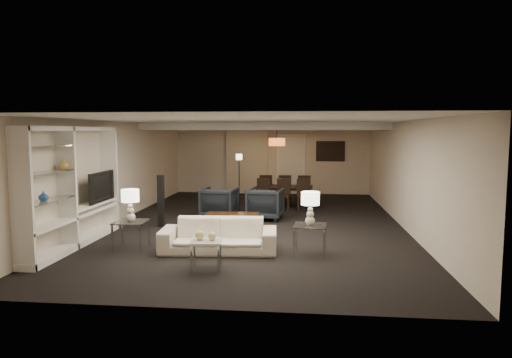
{
  "coord_description": "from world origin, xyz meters",
  "views": [
    {
      "loc": [
        1.16,
        -11.01,
        2.26
      ],
      "look_at": [
        0.0,
        0.0,
        1.1
      ],
      "focal_mm": 32.0,
      "sensor_mm": 36.0,
      "label": 1
    }
  ],
  "objects_px": {
    "marble_table": "(206,255)",
    "coffee_table": "(232,224)",
    "chair_nr": "(304,195)",
    "chair_fr": "(304,189)",
    "table_lamp_left": "(130,205)",
    "chair_nl": "(262,194)",
    "chair_fl": "(266,189)",
    "side_table_right": "(310,240)",
    "dining_table": "(284,196)",
    "chair_nm": "(283,194)",
    "side_table_left": "(131,235)",
    "armchair_left": "(219,203)",
    "television": "(97,187)",
    "vase_blue": "(43,196)",
    "chair_fm": "(285,189)",
    "floor_lamp": "(239,176)",
    "armchair_right": "(265,204)",
    "floor_speaker": "(161,201)",
    "pendant_light": "(277,142)",
    "table_lamp_right": "(310,209)",
    "sofa": "(219,236)",
    "vase_amber": "(64,164)"
  },
  "relations": [
    {
      "from": "marble_table",
      "to": "coffee_table",
      "type": "bearing_deg",
      "value": 90.0
    },
    {
      "from": "chair_nr",
      "to": "chair_fr",
      "type": "distance_m",
      "value": 1.3
    },
    {
      "from": "coffee_table",
      "to": "table_lamp_left",
      "type": "relative_size",
      "value": 1.94
    },
    {
      "from": "marble_table",
      "to": "chair_nl",
      "type": "height_order",
      "value": "chair_nl"
    },
    {
      "from": "chair_fl",
      "to": "side_table_right",
      "type": "bearing_deg",
      "value": 99.9
    },
    {
      "from": "chair_fr",
      "to": "dining_table",
      "type": "bearing_deg",
      "value": 45.52
    },
    {
      "from": "chair_nm",
      "to": "table_lamp_left",
      "type": "bearing_deg",
      "value": -116.19
    },
    {
      "from": "side_table_left",
      "to": "chair_fr",
      "type": "distance_m",
      "value": 6.9
    },
    {
      "from": "marble_table",
      "to": "chair_nr",
      "type": "height_order",
      "value": "chair_nr"
    },
    {
      "from": "armchair_left",
      "to": "television",
      "type": "distance_m",
      "value": 3.25
    },
    {
      "from": "side_table_right",
      "to": "vase_blue",
      "type": "height_order",
      "value": "vase_blue"
    },
    {
      "from": "side_table_right",
      "to": "chair_fm",
      "type": "xyz_separation_m",
      "value": [
        -0.71,
        6.06,
        0.17
      ]
    },
    {
      "from": "floor_lamp",
      "to": "television",
      "type": "bearing_deg",
      "value": -110.23
    },
    {
      "from": "chair_fm",
      "to": "side_table_right",
      "type": "bearing_deg",
      "value": 95.14
    },
    {
      "from": "marble_table",
      "to": "chair_nl",
      "type": "distance_m",
      "value": 5.88
    },
    {
      "from": "vase_blue",
      "to": "dining_table",
      "type": "relative_size",
      "value": 0.1
    },
    {
      "from": "chair_nl",
      "to": "chair_fr",
      "type": "bearing_deg",
      "value": 53.81
    },
    {
      "from": "armchair_right",
      "to": "chair_fm",
      "type": "xyz_separation_m",
      "value": [
        0.39,
        2.76,
        0.05
      ]
    },
    {
      "from": "chair_nl",
      "to": "chair_nr",
      "type": "relative_size",
      "value": 1.0
    },
    {
      "from": "coffee_table",
      "to": "floor_speaker",
      "type": "bearing_deg",
      "value": 163.36
    },
    {
      "from": "pendant_light",
      "to": "floor_speaker",
      "type": "relative_size",
      "value": 0.42
    },
    {
      "from": "side_table_right",
      "to": "armchair_right",
      "type": "bearing_deg",
      "value": 108.43
    },
    {
      "from": "table_lamp_right",
      "to": "chair_nm",
      "type": "relative_size",
      "value": 0.68
    },
    {
      "from": "floor_speaker",
      "to": "chair_fm",
      "type": "height_order",
      "value": "floor_speaker"
    },
    {
      "from": "sofa",
      "to": "chair_nm",
      "type": "bearing_deg",
      "value": 74.8
    },
    {
      "from": "coffee_table",
      "to": "chair_nm",
      "type": "height_order",
      "value": "chair_nm"
    },
    {
      "from": "coffee_table",
      "to": "floor_lamp",
      "type": "bearing_deg",
      "value": 96.46
    },
    {
      "from": "side_table_right",
      "to": "chair_nr",
      "type": "relative_size",
      "value": 0.66
    },
    {
      "from": "floor_lamp",
      "to": "chair_fl",
      "type": "bearing_deg",
      "value": -46.54
    },
    {
      "from": "armchair_left",
      "to": "vase_blue",
      "type": "relative_size",
      "value": 4.99
    },
    {
      "from": "coffee_table",
      "to": "chair_fr",
      "type": "distance_m",
      "value": 4.74
    },
    {
      "from": "dining_table",
      "to": "floor_speaker",
      "type": "bearing_deg",
      "value": -128.69
    },
    {
      "from": "table_lamp_left",
      "to": "television",
      "type": "bearing_deg",
      "value": 137.5
    },
    {
      "from": "vase_amber",
      "to": "chair_fm",
      "type": "height_order",
      "value": "vase_amber"
    },
    {
      "from": "table_lamp_right",
      "to": "dining_table",
      "type": "distance_m",
      "value": 5.49
    },
    {
      "from": "armchair_left",
      "to": "chair_fr",
      "type": "xyz_separation_m",
      "value": [
        2.19,
        2.76,
        0.05
      ]
    },
    {
      "from": "sofa",
      "to": "chair_fl",
      "type": "relative_size",
      "value": 2.41
    },
    {
      "from": "armchair_left",
      "to": "chair_nl",
      "type": "height_order",
      "value": "chair_nl"
    },
    {
      "from": "side_table_right",
      "to": "chair_fl",
      "type": "xyz_separation_m",
      "value": [
        -1.31,
        6.06,
        0.17
      ]
    },
    {
      "from": "marble_table",
      "to": "floor_lamp",
      "type": "bearing_deg",
      "value": 94.35
    },
    {
      "from": "side_table_right",
      "to": "floor_speaker",
      "type": "height_order",
      "value": "floor_speaker"
    },
    {
      "from": "armchair_right",
      "to": "chair_nr",
      "type": "distance_m",
      "value": 1.77
    },
    {
      "from": "sofa",
      "to": "chair_nl",
      "type": "relative_size",
      "value": 2.41
    },
    {
      "from": "table_lamp_left",
      "to": "floor_speaker",
      "type": "height_order",
      "value": "floor_speaker"
    },
    {
      "from": "chair_nl",
      "to": "chair_fm",
      "type": "relative_size",
      "value": 1.0
    },
    {
      "from": "sofa",
      "to": "vase_blue",
      "type": "relative_size",
      "value": 12.21
    },
    {
      "from": "table_lamp_right",
      "to": "floor_lamp",
      "type": "distance_m",
      "value": 7.51
    },
    {
      "from": "chair_fl",
      "to": "pendant_light",
      "type": "bearing_deg",
      "value": -152.93
    },
    {
      "from": "marble_table",
      "to": "floor_speaker",
      "type": "xyz_separation_m",
      "value": [
        -1.79,
        3.23,
        0.37
      ]
    },
    {
      "from": "coffee_table",
      "to": "dining_table",
      "type": "height_order",
      "value": "dining_table"
    }
  ]
}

